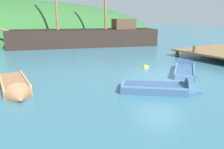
% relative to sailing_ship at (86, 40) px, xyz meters
% --- Properties ---
extents(ground_plane, '(120.00, 120.00, 0.00)m').
position_rel_sailing_ship_xyz_m(ground_plane, '(-1.88, -13.60, -0.68)').
color(ground_plane, teal).
extents(shore_hill, '(51.31, 25.60, 11.43)m').
position_rel_sailing_ship_xyz_m(shore_hill, '(-4.72, 16.39, -0.68)').
color(shore_hill, '#2D602D').
rests_on(shore_hill, ground).
extents(sailing_ship, '(18.05, 8.06, 12.20)m').
position_rel_sailing_ship_xyz_m(sailing_ship, '(0.00, 0.00, 0.00)').
color(sailing_ship, black).
rests_on(sailing_ship, ground).
extents(rowboat_outer_right, '(1.25, 3.89, 1.05)m').
position_rel_sailing_ship_xyz_m(rowboat_outer_right, '(-9.24, -12.23, -0.54)').
color(rowboat_outer_right, '#9E7047').
rests_on(rowboat_outer_right, ground).
extents(rowboat_far, '(3.61, 3.26, 1.01)m').
position_rel_sailing_ship_xyz_m(rowboat_far, '(0.12, -13.62, -0.59)').
color(rowboat_far, '#335175').
rests_on(rowboat_far, ground).
extents(rowboat_outer_left, '(3.46, 3.15, 1.16)m').
position_rel_sailing_ship_xyz_m(rowboat_outer_left, '(-3.55, -15.85, -0.58)').
color(rowboat_outer_left, '#335175').
rests_on(rowboat_outer_left, ground).
extents(buoy_yellow, '(0.40, 0.40, 0.40)m').
position_rel_sailing_ship_xyz_m(buoy_yellow, '(-1.30, -11.67, -0.68)').
color(buoy_yellow, yellow).
rests_on(buoy_yellow, ground).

